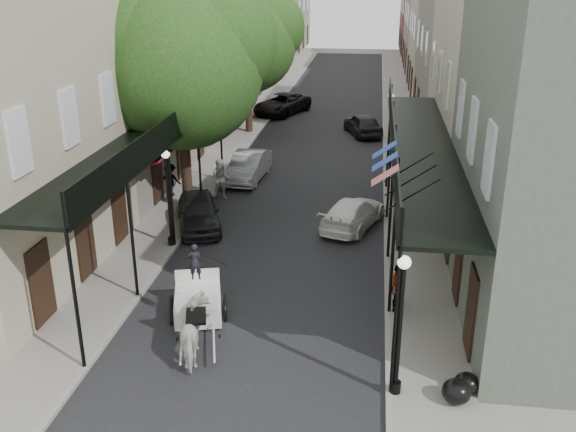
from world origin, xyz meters
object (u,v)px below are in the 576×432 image
(lamppost_right_far, at_px, (389,128))
(car_left_near, at_px, (199,212))
(car_left_far, at_px, (282,104))
(car_right_near, at_px, (353,213))
(tree_far, at_px, (253,39))
(carriage, at_px, (197,281))
(lamppost_right_near, at_px, (400,324))
(horse, at_px, (197,331))
(pedestrian_sidewalk_left, at_px, (171,180))
(pedestrian_sidewalk_right, at_px, (397,288))
(car_right_far, at_px, (363,124))
(pedestrian_walking, at_px, (221,179))
(car_left_mid, at_px, (248,166))
(tree_near, at_px, (191,58))
(lamppost_left, at_px, (169,197))

(lamppost_right_far, bearing_deg, car_left_near, -127.82)
(car_left_far, relative_size, car_right_near, 1.26)
(tree_far, bearing_deg, car_left_near, -87.71)
(tree_far, relative_size, car_left_far, 1.65)
(carriage, xyz_separation_m, car_right_near, (4.43, 7.57, -0.45))
(lamppost_right_near, xyz_separation_m, lamppost_right_far, (0.00, 20.00, 0.00))
(carriage, relative_size, car_left_near, 0.67)
(horse, relative_size, car_left_far, 0.37)
(car_right_near, bearing_deg, car_left_far, -55.56)
(pedestrian_sidewalk_left, xyz_separation_m, pedestrian_sidewalk_right, (10.01, -9.32, 0.02))
(pedestrian_sidewalk_right, bearing_deg, carriage, 111.64)
(horse, height_order, car_right_far, horse)
(carriage, height_order, car_right_near, carriage)
(lamppost_right_far, xyz_separation_m, car_right_near, (-1.50, -9.00, -1.45))
(lamppost_right_far, distance_m, car_left_near, 12.63)
(tree_far, xyz_separation_m, pedestrian_walking, (0.75, -12.53, -4.91))
(horse, xyz_separation_m, car_left_far, (-2.14, 30.88, -0.08))
(carriage, distance_m, car_right_far, 23.47)
(tree_far, distance_m, car_left_mid, 11.03)
(lamppost_right_near, height_order, car_right_near, lamppost_right_near)
(tree_near, distance_m, pedestrian_sidewalk_right, 12.93)
(lamppost_right_far, xyz_separation_m, pedestrian_walking, (-7.60, -6.35, -1.12))
(carriage, xyz_separation_m, pedestrian_sidewalk_left, (-3.97, 9.99, -0.18))
(horse, relative_size, pedestrian_walking, 1.03)
(tree_near, distance_m, horse, 12.90)
(pedestrian_walking, bearing_deg, lamppost_right_near, -66.54)
(lamppost_right_near, bearing_deg, tree_far, 107.68)
(pedestrian_sidewalk_left, xyz_separation_m, car_right_far, (8.40, 13.05, -0.17))
(pedestrian_sidewalk_left, distance_m, car_left_far, 18.63)
(lamppost_right_near, bearing_deg, car_left_far, 103.12)
(tree_far, height_order, horse, tree_far)
(pedestrian_sidewalk_right, bearing_deg, lamppost_right_near, -166.23)
(tree_near, distance_m, lamppost_right_far, 12.24)
(lamppost_right_far, bearing_deg, tree_far, 143.49)
(lamppost_right_near, height_order, carriage, lamppost_right_near)
(tree_near, bearing_deg, car_left_far, 87.48)
(tree_far, relative_size, lamppost_right_far, 2.32)
(tree_near, height_order, car_left_near, tree_near)
(horse, bearing_deg, pedestrian_walking, -94.38)
(lamppost_left, xyz_separation_m, car_left_mid, (1.29, 8.53, -1.36))
(lamppost_right_near, distance_m, pedestrian_sidewalk_right, 4.26)
(tree_near, distance_m, pedestrian_walking, 5.79)
(carriage, distance_m, car_left_mid, 13.14)
(lamppost_left, xyz_separation_m, car_left_far, (0.77, 23.88, -1.33))
(car_left_far, distance_m, car_right_near, 21.71)
(lamppost_right_near, distance_m, lamppost_left, 11.46)
(tree_near, bearing_deg, car_left_mid, 72.26)
(pedestrian_sidewalk_left, bearing_deg, lamppost_left, 110.60)
(pedestrian_sidewalk_right, distance_m, car_left_near, 9.84)
(lamppost_right_near, bearing_deg, car_left_near, 127.37)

